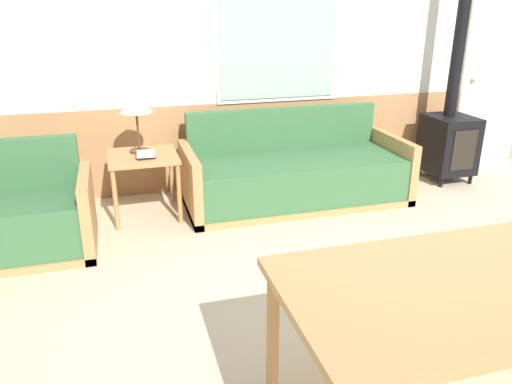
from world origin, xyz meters
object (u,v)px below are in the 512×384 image
Objects in this scene: side_table at (144,164)px; dining_table at (491,292)px; table_lamp at (136,107)px; wood_stove at (450,127)px; armchair at (30,219)px; couch at (295,175)px.

dining_table is (1.25, -2.81, 0.19)m from side_table.
wood_stove is at bearing -0.09° from table_lamp.
dining_table is 3.50m from wood_stove.
wood_stove is (3.20, -0.01, -0.39)m from table_lamp.
side_table is 3.08m from dining_table.
dining_table is (1.27, -2.92, -0.30)m from table_lamp.
table_lamp reaches higher than side_table.
table_lamp is (0.87, 0.59, 0.70)m from armchair.
couch is 1.42m from side_table.
table_lamp reaches higher than armchair.
wood_stove is (3.18, 0.10, 0.10)m from side_table.
armchair is at bearing -169.21° from couch.
armchair is 3.19m from dining_table.
dining_table is (-0.15, -2.76, 0.41)m from couch.
wood_stove is (4.08, 0.59, 0.31)m from armchair.
wood_stove reaches higher than dining_table.
side_table is at bearing 177.87° from couch.
table_lamp is 3.19m from dining_table.
side_table is (0.89, 0.49, 0.21)m from armchair.
couch reaches higher than dining_table.
dining_table reaches higher than side_table.
armchair is 1.04m from side_table.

